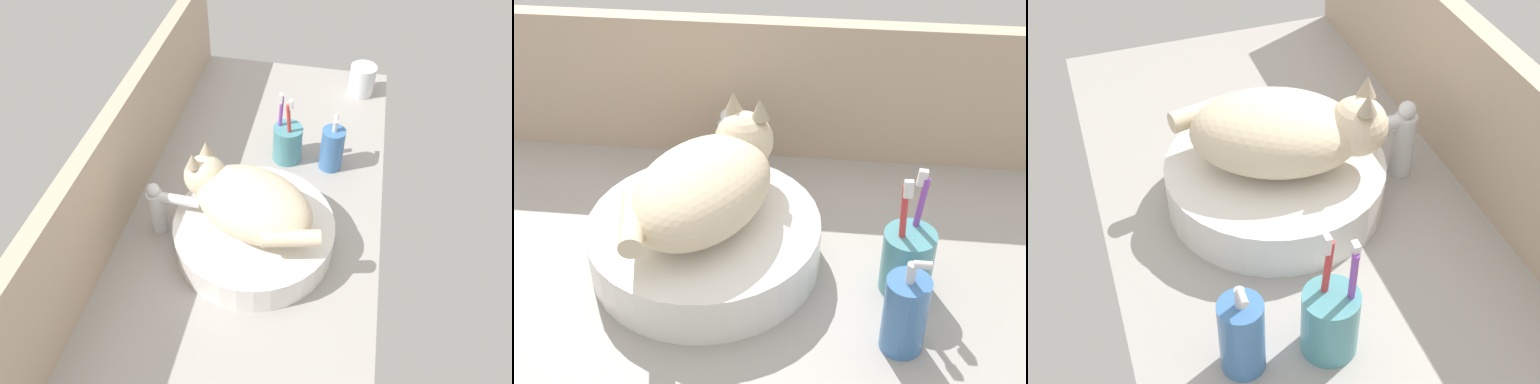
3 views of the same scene
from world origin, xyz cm
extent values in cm
cube|color=#9E9993|center=(0.00, 0.00, -2.00)|extent=(125.08, 59.40, 4.00)
cube|color=tan|center=(0.00, 27.90, 12.49)|extent=(125.08, 3.60, 24.99)
cylinder|color=white|center=(-9.46, -2.99, 3.68)|extent=(33.42, 33.42, 7.35)
ellipsoid|color=beige|center=(-9.46, -2.99, 12.85)|extent=(25.04, 29.51, 11.00)
sphere|color=beige|center=(-5.07, 8.05, 14.35)|extent=(8.80, 8.80, 8.80)
cone|color=tan|center=(-6.75, 9.79, 19.75)|extent=(2.80, 2.80, 3.20)
cone|color=tan|center=(-2.66, 8.16, 19.75)|extent=(2.80, 2.80, 3.20)
cylinder|color=beige|center=(-16.95, -11.44, 13.35)|extent=(5.53, 11.43, 3.20)
cylinder|color=silver|center=(-9.11, 18.22, 5.50)|extent=(3.60, 3.60, 11.00)
cylinder|color=silver|center=(-9.20, 13.22, 10.40)|extent=(2.36, 10.03, 2.20)
sphere|color=silver|center=(-9.11, 18.22, 12.20)|extent=(2.80, 2.80, 2.80)
cylinder|color=#3F72B2|center=(18.47, -16.51, 5.61)|extent=(5.62, 5.62, 11.23)
cylinder|color=silver|center=(18.47, -16.51, 12.63)|extent=(1.20, 1.20, 2.80)
cylinder|color=silver|center=(19.67, -16.51, 14.03)|extent=(2.20, 1.00, 1.00)
cylinder|color=teal|center=(19.35, -5.51, 4.80)|extent=(7.24, 7.24, 9.60)
cylinder|color=purple|center=(20.02, -3.31, 8.90)|extent=(2.21, 1.30, 17.04)
cube|color=white|center=(20.02, -3.31, 17.40)|extent=(1.38, 0.86, 2.50)
cylinder|color=#D13838|center=(18.12, -6.01, 8.90)|extent=(1.46, 2.29, 17.04)
cube|color=white|center=(18.12, -6.01, 17.40)|extent=(1.28, 0.99, 2.50)
cylinder|color=white|center=(51.61, -22.08, 4.38)|extent=(7.40, 7.40, 8.76)
cylinder|color=silver|center=(51.61, -22.08, 2.04)|extent=(6.52, 6.52, 4.08)
camera|label=1|loc=(-74.33, -16.66, 85.67)|focal=35.00mm
camera|label=2|loc=(8.54, -80.76, 70.65)|focal=50.00mm
camera|label=3|loc=(69.35, -28.69, 74.98)|focal=50.00mm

